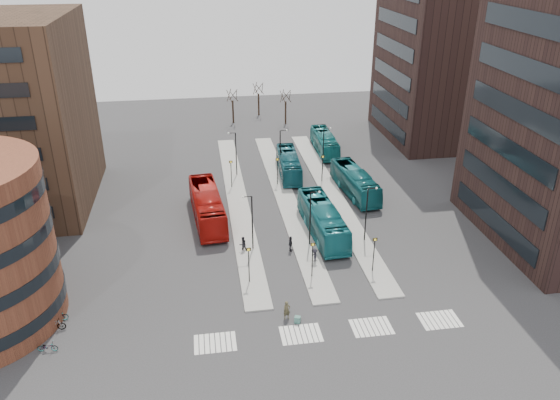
{
  "coord_description": "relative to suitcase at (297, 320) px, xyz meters",
  "views": [
    {
      "loc": [
        -8.18,
        -30.87,
        29.17
      ],
      "look_at": [
        -0.37,
        19.12,
        5.0
      ],
      "focal_mm": 35.0,
      "sensor_mm": 36.0,
      "label": 1
    }
  ],
  "objects": [
    {
      "name": "commuter_c",
      "position": [
        3.36,
        8.97,
        0.52
      ],
      "size": [
        0.65,
        1.08,
        1.65
      ],
      "primitive_type": "imported",
      "rotation": [
        0.0,
        0.0,
        4.74
      ],
      "color": "black",
      "rests_on": "ground"
    },
    {
      "name": "bicycle_near",
      "position": [
        -19.99,
        -0.45,
        0.11
      ],
      "size": [
        1.64,
        0.72,
        0.84
      ],
      "primitive_type": "imported",
      "rotation": [
        0.0,
        0.0,
        1.46
      ],
      "color": "gray",
      "rests_on": "ground"
    },
    {
      "name": "ground",
      "position": [
        1.01,
        -5.51,
        -0.3
      ],
      "size": [
        160.0,
        160.0,
        0.0
      ],
      "primitive_type": "plane",
      "color": "#2C2C2E",
      "rests_on": "ground"
    },
    {
      "name": "teal_bus_c",
      "position": [
        11.89,
        24.4,
        1.28
      ],
      "size": [
        3.74,
        11.61,
        3.18
      ],
      "primitive_type": "imported",
      "rotation": [
        0.0,
        0.0,
        0.09
      ],
      "color": "#12585E",
      "rests_on": "ground"
    },
    {
      "name": "bicycle_far",
      "position": [
        -19.99,
        3.19,
        0.16
      ],
      "size": [
        1.87,
        1.19,
        0.93
      ],
      "primitive_type": "imported",
      "rotation": [
        0.0,
        0.0,
        1.93
      ],
      "color": "gray",
      "rests_on": "ground"
    },
    {
      "name": "teal_bus_a",
      "position": [
        5.53,
        14.84,
        1.39
      ],
      "size": [
        3.42,
        12.26,
        3.38
      ],
      "primitive_type": "imported",
      "rotation": [
        0.0,
        0.0,
        0.05
      ],
      "color": "#16666E",
      "rests_on": "ground"
    },
    {
      "name": "island_right",
      "position": [
        9.01,
        24.49,
        -0.23
      ],
      "size": [
        2.5,
        45.0,
        0.15
      ],
      "primitive_type": "cube",
      "color": "gray",
      "rests_on": "ground"
    },
    {
      "name": "crosswalk_stripes",
      "position": [
        2.76,
        -1.51,
        -0.3
      ],
      "size": [
        22.35,
        2.4,
        0.01
      ],
      "color": "silver",
      "rests_on": "ground"
    },
    {
      "name": "tower_far",
      "position": [
        32.99,
        44.49,
        14.69
      ],
      "size": [
        20.12,
        20.0,
        30.0
      ],
      "color": "black",
      "rests_on": "ground"
    },
    {
      "name": "teal_bus_d",
      "position": [
        11.55,
        39.76,
        1.18
      ],
      "size": [
        2.74,
        10.72,
        2.97
      ],
      "primitive_type": "imported",
      "rotation": [
        0.0,
        0.0,
        -0.02
      ],
      "color": "#166F70",
      "rests_on": "ground"
    },
    {
      "name": "commuter_a",
      "position": [
        -3.44,
        12.38,
        0.52
      ],
      "size": [
        0.98,
        0.88,
        1.65
      ],
      "primitive_type": "imported",
      "rotation": [
        0.0,
        0.0,
        3.52
      ],
      "color": "black",
      "rests_on": "ground"
    },
    {
      "name": "bicycle_mid",
      "position": [
        -19.99,
        2.1,
        0.25
      ],
      "size": [
        1.85,
        0.53,
        1.11
      ],
      "primitive_type": "imported",
      "rotation": [
        0.0,
        0.0,
        1.56
      ],
      "color": "gray",
      "rests_on": "ground"
    },
    {
      "name": "teal_bus_b",
      "position": [
        4.69,
        31.88,
        1.19
      ],
      "size": [
        3.19,
        10.9,
        3.0
      ],
      "primitive_type": "imported",
      "rotation": [
        0.0,
        0.0,
        -0.06
      ],
      "color": "#12505C",
      "rests_on": "ground"
    },
    {
      "name": "island_left",
      "position": [
        -2.99,
        24.49,
        -0.23
      ],
      "size": [
        2.5,
        45.0,
        0.15
      ],
      "primitive_type": "cube",
      "color": "gray",
      "rests_on": "ground"
    },
    {
      "name": "traveller",
      "position": [
        -0.79,
        0.7,
        0.54
      ],
      "size": [
        0.69,
        0.53,
        1.7
      ],
      "primitive_type": "imported",
      "rotation": [
        0.0,
        0.0,
        0.21
      ],
      "color": "#47412A",
      "rests_on": "ground"
    },
    {
      "name": "sign_poles",
      "position": [
        2.61,
        17.49,
        2.1
      ],
      "size": [
        12.45,
        22.12,
        3.65
      ],
      "color": "black",
      "rests_on": "ground"
    },
    {
      "name": "lamp_posts",
      "position": [
        3.65,
        22.49,
        3.27
      ],
      "size": [
        14.04,
        20.24,
        6.12
      ],
      "color": "black",
      "rests_on": "ground"
    },
    {
      "name": "suitcase",
      "position": [
        0.0,
        0.0,
        0.0
      ],
      "size": [
        0.6,
        0.56,
        0.61
      ],
      "primitive_type": "cube",
      "rotation": [
        0.0,
        0.0,
        -0.43
      ],
      "color": "navy",
      "rests_on": "ground"
    },
    {
      "name": "island_mid",
      "position": [
        3.01,
        24.49,
        -0.23
      ],
      "size": [
        2.5,
        45.0,
        0.15
      ],
      "primitive_type": "cube",
      "color": "gray",
      "rests_on": "ground"
    },
    {
      "name": "commuter_b",
      "position": [
        1.44,
        11.67,
        0.55
      ],
      "size": [
        0.72,
        1.08,
        1.7
      ],
      "primitive_type": "imported",
      "rotation": [
        0.0,
        0.0,
        1.24
      ],
      "color": "black",
      "rests_on": "ground"
    },
    {
      "name": "red_bus",
      "position": [
        -6.78,
        20.06,
        1.47
      ],
      "size": [
        4.06,
        12.98,
        3.56
      ],
      "primitive_type": "imported",
      "rotation": [
        0.0,
        0.0,
        0.08
      ],
      "color": "#AD120D",
      "rests_on": "ground"
    },
    {
      "name": "bare_trees",
      "position": [
        3.68,
        57.16,
        2.42
      ],
      "size": [
        10.97,
        8.14,
        5.9
      ],
      "color": "black",
      "rests_on": "ground"
    }
  ]
}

